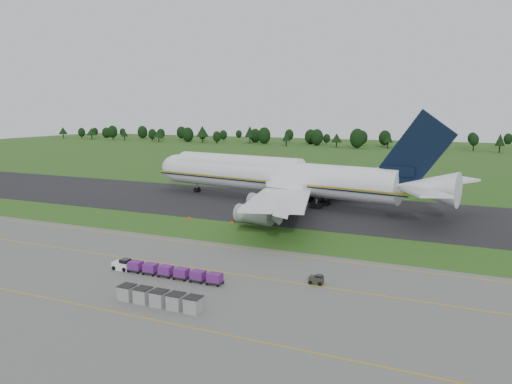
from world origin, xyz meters
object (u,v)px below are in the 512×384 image
at_px(edge_markers, 210,220).
at_px(aircraft, 279,176).
at_px(uld_row, 159,298).
at_px(baggage_train, 164,271).
at_px(utility_cart, 316,280).

bearing_deg(edge_markers, aircraft, 79.23).
distance_m(uld_row, edge_markers, 45.62).
height_order(baggage_train, edge_markers, baggage_train).
xyz_separation_m(utility_cart, uld_row, (-15.14, -15.05, 0.44)).
relative_size(aircraft, edge_markers, 7.78).
relative_size(aircraft, baggage_train, 4.66).
bearing_deg(aircraft, edge_markers, -100.77).
height_order(aircraft, uld_row, aircraft).
relative_size(baggage_train, utility_cart, 9.44).
relative_size(baggage_train, edge_markers, 1.67).
distance_m(baggage_train, utility_cart, 21.54).
height_order(utility_cart, uld_row, uld_row).
bearing_deg(edge_markers, uld_row, -68.64).
bearing_deg(aircraft, utility_cart, -63.71).
bearing_deg(baggage_train, aircraft, 95.68).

